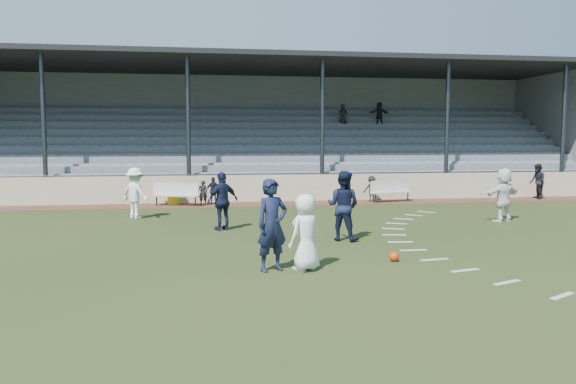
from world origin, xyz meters
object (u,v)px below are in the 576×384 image
(football, at_px, (394,257))
(bench_right, at_px, (391,189))
(player_white_lead, at_px, (306,232))
(player_navy_lead, at_px, (272,225))
(trash_bin, at_px, (173,195))
(official, at_px, (537,181))
(bench_left, at_px, (176,192))

(football, bearing_deg, bench_right, 71.16)
(player_white_lead, bearing_deg, football, 158.72)
(bench_right, height_order, player_navy_lead, player_navy_lead)
(football, bearing_deg, player_white_lead, -166.22)
(football, distance_m, player_navy_lead, 3.07)
(trash_bin, distance_m, player_white_lead, 13.14)
(football, xyz_separation_m, official, (11.09, 11.68, 0.73))
(bench_right, xyz_separation_m, trash_bin, (-9.55, 0.50, -0.16))
(official, bearing_deg, bench_left, -77.34)
(trash_bin, bearing_deg, player_white_lead, -75.03)
(bench_right, distance_m, player_navy_lead, 13.94)
(bench_left, relative_size, player_white_lead, 1.22)
(trash_bin, relative_size, player_white_lead, 0.48)
(bench_right, height_order, player_white_lead, player_white_lead)
(bench_left, distance_m, football, 12.89)
(bench_right, bearing_deg, trash_bin, 163.58)
(player_navy_lead, bearing_deg, official, 18.02)
(official, bearing_deg, trash_bin, -78.99)
(football, height_order, player_white_lead, player_white_lead)
(football, bearing_deg, official, 46.47)
(football, relative_size, player_navy_lead, 0.12)
(bench_left, relative_size, official, 1.23)
(trash_bin, bearing_deg, bench_left, -75.16)
(bench_right, bearing_deg, bench_left, 166.45)
(bench_right, bearing_deg, official, -13.23)
(trash_bin, xyz_separation_m, official, (16.67, -0.47, 0.42))
(football, bearing_deg, trash_bin, 114.66)
(bench_right, relative_size, official, 1.23)
(trash_bin, relative_size, player_navy_lead, 0.40)
(bench_left, relative_size, bench_right, 1.00)
(trash_bin, bearing_deg, bench_right, -2.99)
(player_white_lead, xyz_separation_m, player_navy_lead, (-0.72, 0.07, 0.16))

